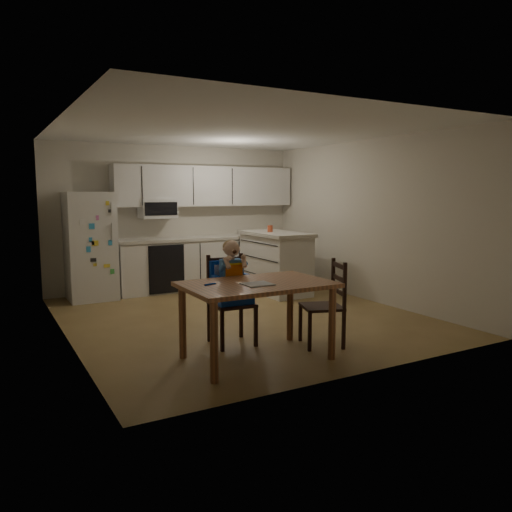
{
  "coord_description": "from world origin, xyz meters",
  "views": [
    {
      "loc": [
        -3.07,
        -5.95,
        1.69
      ],
      "look_at": [
        -0.34,
        -1.04,
        0.97
      ],
      "focal_mm": 35.0,
      "sensor_mm": 36.0,
      "label": 1
    }
  ],
  "objects_px": {
    "refrigerator": "(90,246)",
    "kitchen_island": "(276,262)",
    "red_cup": "(270,229)",
    "chair_side": "(330,297)",
    "dining_table": "(257,293)",
    "chair_booster": "(230,281)"
  },
  "relations": [
    {
      "from": "refrigerator",
      "to": "kitchen_island",
      "type": "height_order",
      "value": "refrigerator"
    },
    {
      "from": "refrigerator",
      "to": "red_cup",
      "type": "bearing_deg",
      "value": -18.12
    },
    {
      "from": "refrigerator",
      "to": "chair_side",
      "type": "relative_size",
      "value": 1.79
    },
    {
      "from": "kitchen_island",
      "to": "dining_table",
      "type": "distance_m",
      "value": 3.43
    },
    {
      "from": "kitchen_island",
      "to": "red_cup",
      "type": "xyz_separation_m",
      "value": [
        -0.07,
        0.06,
        0.57
      ]
    },
    {
      "from": "kitchen_island",
      "to": "chair_side",
      "type": "bearing_deg",
      "value": -109.68
    },
    {
      "from": "chair_side",
      "to": "refrigerator",
      "type": "bearing_deg",
      "value": -135.08
    },
    {
      "from": "red_cup",
      "to": "chair_booster",
      "type": "relative_size",
      "value": 0.1
    },
    {
      "from": "kitchen_island",
      "to": "chair_side",
      "type": "relative_size",
      "value": 1.47
    },
    {
      "from": "chair_booster",
      "to": "chair_side",
      "type": "bearing_deg",
      "value": -29.22
    },
    {
      "from": "kitchen_island",
      "to": "dining_table",
      "type": "xyz_separation_m",
      "value": [
        -1.94,
        -2.82,
        0.16
      ]
    },
    {
      "from": "chair_booster",
      "to": "chair_side",
      "type": "distance_m",
      "value": 1.13
    },
    {
      "from": "dining_table",
      "to": "kitchen_island",
      "type": "bearing_deg",
      "value": 55.47
    },
    {
      "from": "dining_table",
      "to": "chair_side",
      "type": "relative_size",
      "value": 1.55
    },
    {
      "from": "chair_booster",
      "to": "chair_side",
      "type": "xyz_separation_m",
      "value": [
        0.94,
        -0.6,
        -0.17
      ]
    },
    {
      "from": "kitchen_island",
      "to": "chair_booster",
      "type": "xyz_separation_m",
      "value": [
        -1.94,
        -2.21,
        0.19
      ]
    },
    {
      "from": "kitchen_island",
      "to": "red_cup",
      "type": "distance_m",
      "value": 0.58
    },
    {
      "from": "red_cup",
      "to": "chair_side",
      "type": "distance_m",
      "value": 3.07
    },
    {
      "from": "dining_table",
      "to": "chair_side",
      "type": "bearing_deg",
      "value": 1.16
    },
    {
      "from": "chair_booster",
      "to": "dining_table",
      "type": "bearing_deg",
      "value": -86.86
    },
    {
      "from": "refrigerator",
      "to": "red_cup",
      "type": "xyz_separation_m",
      "value": [
        2.76,
        -0.9,
        0.24
      ]
    },
    {
      "from": "chair_side",
      "to": "kitchen_island",
      "type": "bearing_deg",
      "value": 179.37
    }
  ]
}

